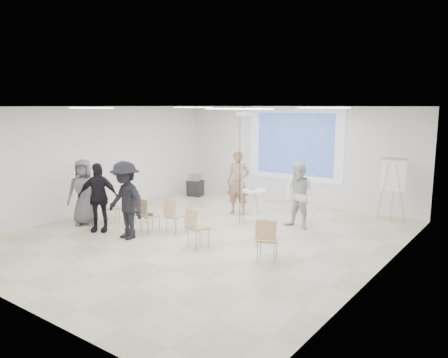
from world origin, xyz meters
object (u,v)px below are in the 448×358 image
Objects in this scene: audience_mid at (125,195)px; av_cart at (195,186)px; flipchart_easel at (393,175)px; audience_outer at (84,188)px; chair_center at (173,213)px; chair_right_inner at (195,225)px; laptop at (151,214)px; pedestal_table at (255,203)px; chair_far_left at (108,205)px; chair_left_mid at (136,207)px; player_right at (299,192)px; audience_left at (98,192)px; chair_left_inner at (147,213)px; chair_right_far at (267,237)px; player_left at (238,178)px.

av_cart is (-1.84, 4.62, -0.67)m from audience_mid.
flipchart_easel reaches higher than av_cart.
flipchart_easel is at bearing -1.47° from audience_outer.
chair_right_inner is at bearing -19.39° from chair_center.
chair_right_inner is at bearing -35.28° from audience_outer.
audience_outer is 1.11× the size of flipchart_easel.
av_cart reaches higher than laptop.
chair_far_left is at bearing -137.48° from pedestal_table.
chair_right_inner reaches higher than chair_left_mid.
audience_outer is at bearing -141.81° from player_right.
chair_right_inner is 0.50× the size of flipchart_easel.
pedestal_table is 4.05m from audience_left.
chair_left_inner is at bearing -118.30° from pedestal_table.
audience_outer is (-0.79, 0.17, -0.01)m from audience_left.
chair_left_inner is (1.44, 0.01, 0.00)m from chair_far_left.
chair_right_inner is 2.77m from audience_left.
pedestal_table is 1.43m from player_right.
flipchart_easel is (4.40, 4.38, 0.81)m from laptop.
player_right is (1.34, -0.08, 0.47)m from pedestal_table.
chair_right_inner reaches higher than laptop.
chair_right_inner is (1.63, -0.17, 0.02)m from chair_left_inner.
pedestal_table is at bearing 74.23° from chair_center.
chair_left_inner is at bearing -79.28° from av_cart.
audience_mid reaches higher than av_cart.
audience_left is at bearing -146.74° from chair_center.
chair_left_inner is 2.73× the size of laptop.
audience_mid is at bearing -34.78° from audience_left.
pedestal_table is 2.76m from chair_right_inner.
chair_right_far is (4.75, 0.00, 0.02)m from chair_far_left.
chair_far_left is (-4.17, -2.51, -0.44)m from player_right.
chair_left_mid is 0.76m from laptop.
player_left is 2.43× the size of chair_center.
player_left is at bearing 89.08° from chair_left_inner.
audience_left is at bearing -94.37° from av_cart.
player_left reaches higher than chair_right_far.
chair_left_mid is at bearing -132.52° from pedestal_table.
laptop is at bearing -78.58° from av_cart.
flipchart_easel is (6.27, 4.89, 0.31)m from audience_outer.
audience_mid is at bearing -45.24° from audience_outer.
av_cart is (-3.29, 1.44, -0.12)m from pedestal_table.
av_cart is at bearing 85.79° from chair_left_mid.
chair_left_mid is 0.98× the size of chair_left_inner.
chair_far_left is at bearing -149.39° from flipchart_easel.
chair_left_inner is (-1.39, -2.58, 0.03)m from pedestal_table.
audience_outer reaches higher than flipchart_easel.
laptop is 4.37m from av_cart.
audience_mid is (-1.70, -0.43, 0.51)m from chair_right_inner.
laptop is 6.26m from flipchart_easel.
audience_mid is at bearing -83.30° from chair_left_inner.
chair_right_far is (2.76, -0.31, 0.01)m from chair_center.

